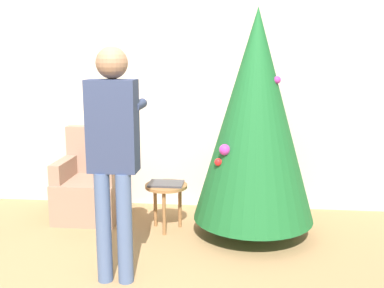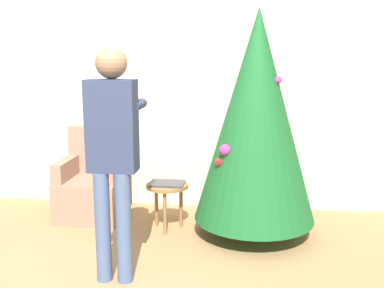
# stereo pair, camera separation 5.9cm
# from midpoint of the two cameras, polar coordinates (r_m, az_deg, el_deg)

# --- Properties ---
(wall_back) EXTENTS (8.00, 0.06, 2.70)m
(wall_back) POSITION_cam_midpoint_polar(r_m,az_deg,el_deg) (5.20, -4.67, 6.73)
(wall_back) COLOR beige
(wall_back) RESTS_ON ground_plane
(christmas_tree) EXTENTS (1.17, 1.17, 2.19)m
(christmas_tree) POSITION_cam_midpoint_polar(r_m,az_deg,el_deg) (4.31, 7.67, 3.46)
(christmas_tree) COLOR brown
(christmas_tree) RESTS_ON ground_plane
(armchair) EXTENTS (0.67, 0.70, 0.97)m
(armchair) POSITION_cam_midpoint_polar(r_m,az_deg,el_deg) (5.09, -12.94, -5.22)
(armchair) COLOR #93705B
(armchair) RESTS_ON ground_plane
(person_standing) EXTENTS (0.39, 0.57, 1.82)m
(person_standing) POSITION_cam_midpoint_polar(r_m,az_deg,el_deg) (3.46, -10.46, -0.04)
(person_standing) COLOR #475B84
(person_standing) RESTS_ON ground_plane
(side_stool) EXTENTS (0.43, 0.43, 0.48)m
(side_stool) POSITION_cam_midpoint_polar(r_m,az_deg,el_deg) (4.57, -3.66, -6.03)
(side_stool) COLOR olive
(side_stool) RESTS_ON ground_plane
(laptop) EXTENTS (0.34, 0.25, 0.02)m
(laptop) POSITION_cam_midpoint_polar(r_m,az_deg,el_deg) (4.54, -3.67, -5.04)
(laptop) COLOR #38383D
(laptop) RESTS_ON side_stool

